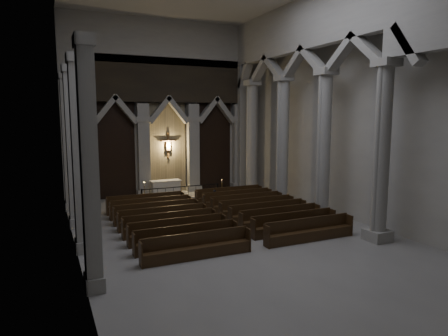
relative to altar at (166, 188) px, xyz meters
name	(u,v)px	position (x,y,z in m)	size (l,w,h in m)	color
room	(245,69)	(0.56, -10.63, 6.92)	(24.00, 24.10, 12.00)	gray
sanctuary_wall	(168,101)	(0.56, 0.91, 5.94)	(14.00, 0.77, 12.00)	#9D9A93
right_arcade	(328,72)	(6.06, -9.30, 7.15)	(1.00, 24.00, 12.00)	#9D9A93
left_pilasters	(75,154)	(-6.19, -7.13, 3.23)	(0.60, 13.00, 8.03)	#9D9A93
sanctuary_step	(174,196)	(0.56, -0.03, -0.60)	(8.50, 2.60, 0.15)	#9D9A93
altar	(166,188)	(0.00, 0.00, 0.00)	(2.07, 0.83, 1.05)	beige
altar_rail	(181,191)	(0.56, -1.66, 0.01)	(5.26, 0.09, 1.03)	black
candle_stand_left	(145,198)	(-1.82, -1.54, -0.28)	(0.24, 0.24, 1.45)	olive
candle_stand_right	(222,192)	(3.61, -1.38, -0.35)	(0.21, 0.21, 1.22)	olive
pews	(217,218)	(0.56, -7.58, -0.35)	(9.96, 9.02, 1.02)	black
worshipper	(215,198)	(1.95, -4.05, -0.13)	(0.40, 0.26, 1.09)	black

